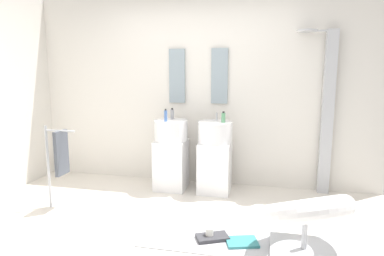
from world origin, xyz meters
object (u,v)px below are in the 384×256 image
(soap_bottle_blue, at_px, (166,116))
(lounge_chair, at_px, (306,216))
(pedestal_sink_right, at_px, (215,156))
(towel_rack, at_px, (59,155))
(magazine_charcoal, at_px, (212,237))
(magazine_teal, at_px, (242,242))
(shower_column, at_px, (326,109))
(soap_bottle_grey, at_px, (172,114))
(pedestal_sink_left, at_px, (171,153))
(soap_bottle_green, at_px, (223,117))
(coffee_mug, at_px, (209,233))

(soap_bottle_blue, bearing_deg, lounge_chair, -37.33)
(pedestal_sink_right, xyz_separation_m, towel_rack, (-1.62, -0.91, 0.15))
(magazine_charcoal, xyz_separation_m, magazine_teal, (0.27, -0.02, -0.01))
(lounge_chair, relative_size, soap_bottle_blue, 6.64)
(soap_bottle_blue, bearing_deg, magazine_teal, -47.25)
(shower_column, bearing_deg, towel_rack, -158.18)
(shower_column, bearing_deg, soap_bottle_grey, -174.97)
(pedestal_sink_left, bearing_deg, shower_column, 8.21)
(magazine_charcoal, distance_m, soap_bottle_green, 1.55)
(magazine_charcoal, relative_size, coffee_mug, 2.83)
(shower_column, height_order, soap_bottle_green, shower_column)
(magazine_charcoal, xyz_separation_m, soap_bottle_grey, (-0.78, 1.38, 0.96))
(pedestal_sink_right, xyz_separation_m, magazine_charcoal, (0.18, -1.27, -0.45))
(pedestal_sink_left, relative_size, shower_column, 0.50)
(coffee_mug, bearing_deg, soap_bottle_blue, 124.04)
(soap_bottle_grey, bearing_deg, pedestal_sink_left, -84.14)
(towel_rack, height_order, soap_bottle_grey, soap_bottle_grey)
(soap_bottle_grey, bearing_deg, lounge_chair, -42.71)
(soap_bottle_green, xyz_separation_m, soap_bottle_grey, (-0.70, 0.16, 0.00))
(pedestal_sink_right, xyz_separation_m, coffee_mug, (0.15, -1.26, -0.42))
(magazine_teal, distance_m, soap_bottle_blue, 1.85)
(shower_column, relative_size, towel_rack, 2.16)
(lounge_chair, distance_m, soap_bottle_green, 1.68)
(magazine_charcoal, height_order, soap_bottle_grey, soap_bottle_grey)
(lounge_chair, bearing_deg, pedestal_sink_left, 139.29)
(pedestal_sink_left, height_order, pedestal_sink_right, same)
(pedestal_sink_left, height_order, coffee_mug, pedestal_sink_left)
(magazine_charcoal, bearing_deg, coffee_mug, 140.21)
(pedestal_sink_right, xyz_separation_m, soap_bottle_blue, (-0.61, -0.13, 0.52))
(magazine_teal, height_order, soap_bottle_grey, soap_bottle_grey)
(pedestal_sink_left, xyz_separation_m, soap_bottle_blue, (-0.03, -0.13, 0.52))
(pedestal_sink_left, relative_size, soap_bottle_grey, 7.01)
(pedestal_sink_left, relative_size, magazine_teal, 3.65)
(soap_bottle_blue, bearing_deg, pedestal_sink_left, 78.76)
(pedestal_sink_right, xyz_separation_m, soap_bottle_green, (0.11, -0.05, 0.51))
(magazine_charcoal, relative_size, soap_bottle_grey, 2.00)
(pedestal_sink_right, bearing_deg, soap_bottle_blue, -167.71)
(pedestal_sink_right, height_order, soap_bottle_blue, soap_bottle_blue)
(pedestal_sink_left, height_order, soap_bottle_grey, soap_bottle_grey)
(shower_column, xyz_separation_m, magazine_charcoal, (-1.17, -1.55, -1.05))
(soap_bottle_green, bearing_deg, coffee_mug, -87.94)
(pedestal_sink_left, distance_m, coffee_mug, 1.52)
(coffee_mug, bearing_deg, lounge_chair, -5.81)
(lounge_chair, bearing_deg, soap_bottle_green, 124.02)
(magazine_teal, height_order, coffee_mug, coffee_mug)
(pedestal_sink_right, bearing_deg, magazine_teal, -70.48)
(coffee_mug, bearing_deg, shower_column, 52.10)
(shower_column, relative_size, soap_bottle_green, 14.73)
(coffee_mug, bearing_deg, magazine_charcoal, -14.26)
(pedestal_sink_left, xyz_separation_m, shower_column, (1.94, 0.28, 0.60))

